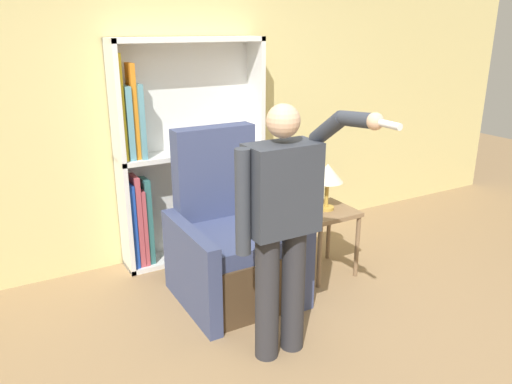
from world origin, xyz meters
name	(u,v)px	position (x,y,z in m)	size (l,w,h in m)	color
ground_plane	(320,363)	(0.00, 0.00, 0.00)	(14.00, 14.00, 0.00)	#937551
wall_back	(189,100)	(0.00, 2.03, 1.40)	(8.00, 0.06, 2.80)	#DBCC84
bookcase	(176,159)	(-0.20, 1.88, 0.93)	(1.31, 0.28, 1.94)	white
armchair	(232,248)	(-0.09, 1.05, 0.39)	(0.85, 0.87, 1.29)	#4C3823
person_standing	(282,220)	(-0.16, 0.22, 0.92)	(0.58, 0.78, 1.62)	#2D2D33
side_table	(325,220)	(0.76, 0.98, 0.48)	(0.44, 0.44, 0.58)	#846647
table_lamp	(328,175)	(0.76, 0.98, 0.88)	(0.26, 0.26, 0.39)	gold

